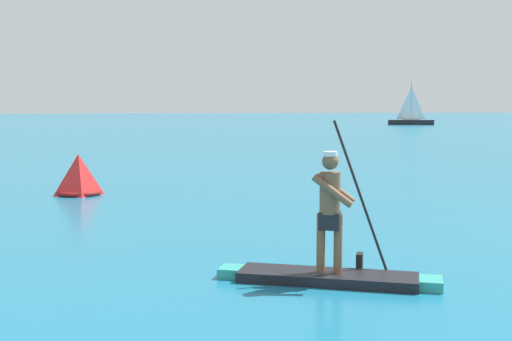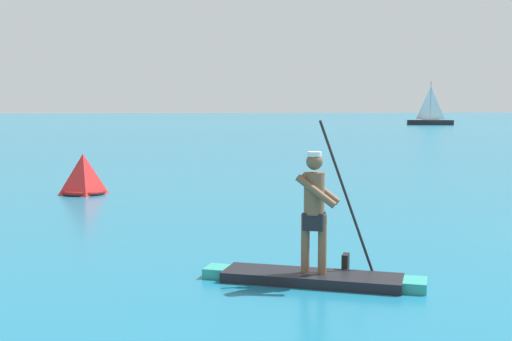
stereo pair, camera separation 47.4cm
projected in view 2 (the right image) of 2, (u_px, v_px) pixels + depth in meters
paddleboarder_near_left at (314, 256)px, 8.50m from camera, size 2.70×1.68×2.08m
race_marker_buoy at (83, 177)px, 17.15m from camera, size 1.11×1.11×1.04m
sailboat_right_horizon at (430, 119)px, 81.82m from camera, size 5.55×3.17×5.35m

